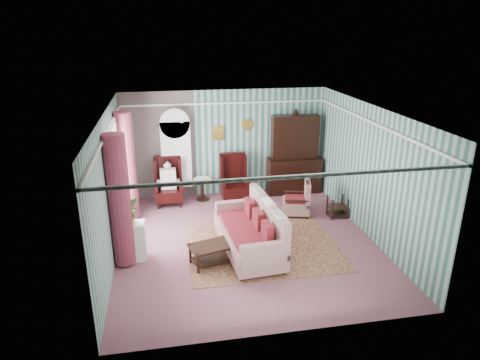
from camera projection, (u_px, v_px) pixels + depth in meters
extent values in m
plane|color=#804A52|center=(246.00, 242.00, 9.39)|extent=(6.00, 6.00, 0.00)
cube|color=#3A6A61|center=(225.00, 143.00, 11.67)|extent=(5.50, 0.02, 2.90)
cube|color=#3A6A61|center=(287.00, 250.00, 6.12)|extent=(5.50, 0.02, 2.90)
cube|color=#3A6A61|center=(110.00, 188.00, 8.43)|extent=(0.02, 6.00, 2.90)
cube|color=#3A6A61|center=(370.00, 172.00, 9.36)|extent=(0.02, 6.00, 2.90)
cube|color=silver|center=(247.00, 111.00, 8.40)|extent=(5.50, 6.00, 0.02)
cube|color=#844356|center=(159.00, 146.00, 11.36)|extent=(1.90, 0.01, 2.90)
cube|color=white|center=(247.00, 128.00, 8.52)|extent=(5.50, 6.00, 0.05)
cube|color=white|center=(114.00, 174.00, 8.96)|extent=(0.04, 1.50, 1.90)
cylinder|color=maroon|center=(119.00, 201.00, 8.08)|extent=(0.44, 0.44, 2.60)
cylinder|color=maroon|center=(126.00, 167.00, 10.03)|extent=(0.44, 0.44, 2.60)
cube|color=gold|center=(218.00, 133.00, 11.51)|extent=(0.30, 0.03, 0.38)
cube|color=silver|center=(176.00, 159.00, 11.41)|extent=(0.80, 0.28, 2.24)
cube|color=black|center=(295.00, 152.00, 11.82)|extent=(1.50, 0.56, 2.36)
cube|color=black|center=(168.00, 182.00, 11.17)|extent=(0.76, 0.80, 1.25)
cube|color=black|center=(234.00, 178.00, 11.47)|extent=(0.76, 0.80, 1.25)
cylinder|color=black|center=(203.00, 189.00, 11.57)|extent=(0.50, 0.50, 0.60)
cube|color=black|center=(337.00, 207.00, 10.54)|extent=(0.45, 0.38, 0.54)
cube|color=white|center=(132.00, 241.00, 8.57)|extent=(0.55, 0.35, 0.80)
cube|color=#54211C|center=(263.00, 247.00, 9.16)|extent=(3.20, 2.60, 0.01)
cube|color=beige|center=(249.00, 228.00, 8.77)|extent=(1.19, 2.32, 1.13)
cube|color=beige|center=(296.00, 198.00, 10.62)|extent=(0.96, 0.89, 0.90)
cube|color=black|center=(211.00, 254.00, 8.46)|extent=(0.95, 0.75, 0.42)
imported|color=#20581B|center=(128.00, 214.00, 8.30)|extent=(0.49, 0.45, 0.46)
imported|color=#1A541A|center=(131.00, 209.00, 8.45)|extent=(0.34, 0.31, 0.51)
imported|color=#194916|center=(129.00, 213.00, 8.47)|extent=(0.23, 0.23, 0.36)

